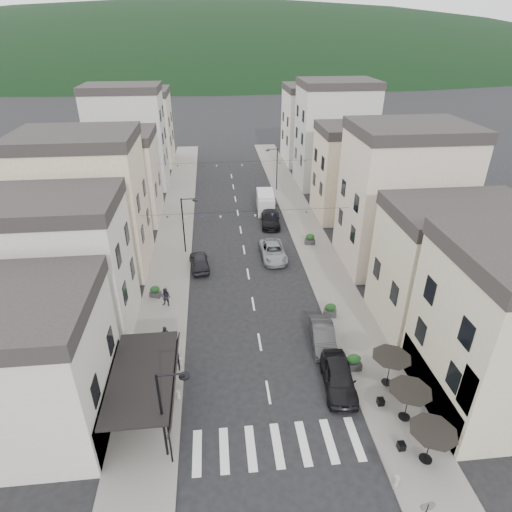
{
  "coord_description": "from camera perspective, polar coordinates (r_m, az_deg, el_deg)",
  "views": [
    {
      "loc": [
        -2.86,
        -13.89,
        20.92
      ],
      "look_at": [
        0.45,
        18.06,
        3.5
      ],
      "focal_mm": 30.0,
      "sensor_mm": 36.0,
      "label": 1
    }
  ],
  "objects": [
    {
      "name": "ground",
      "position": [
        25.27,
        3.6,
        -27.48
      ],
      "size": [
        700.0,
        700.0,
        0.0
      ],
      "primitive_type": "plane",
      "color": "black",
      "rests_on": "ground"
    },
    {
      "name": "bollards",
      "position": [
        28.36,
        1.79,
        -17.83
      ],
      "size": [
        11.66,
        10.26,
        0.6
      ],
      "color": "gray",
      "rests_on": "ground"
    },
    {
      "name": "cafe_terrace",
      "position": [
        27.1,
        19.79,
        -16.91
      ],
      "size": [
        2.5,
        8.1,
        2.53
      ],
      "color": "black",
      "rests_on": "ground"
    },
    {
      "name": "pedestrian_b",
      "position": [
        36.49,
        -11.91,
        -5.41
      ],
      "size": [
        0.98,
        0.87,
        1.67
      ],
      "primitive_type": "imported",
      "rotation": [
        0.0,
        0.0,
        -0.35
      ],
      "color": "black",
      "rests_on": "sidewalk_left"
    },
    {
      "name": "parked_car_b",
      "position": [
        32.37,
        8.9,
        -10.47
      ],
      "size": [
        2.04,
        4.7,
        1.5
      ],
      "primitive_type": "imported",
      "rotation": [
        0.0,
        0.0,
        -0.1
      ],
      "color": "#2F2F31",
      "rests_on": "ground"
    },
    {
      "name": "streetlamp_left_far",
      "position": [
        43.55,
        -9.36,
        4.78
      ],
      "size": [
        1.7,
        0.56,
        6.0
      ],
      "color": "black",
      "rests_on": "ground"
    },
    {
      "name": "streetlamp_left_near",
      "position": [
        23.62,
        -11.87,
        -19.15
      ],
      "size": [
        1.7,
        0.56,
        6.0
      ],
      "color": "black",
      "rests_on": "ground"
    },
    {
      "name": "planter_lb",
      "position": [
        38.01,
        -13.3,
        -4.65
      ],
      "size": [
        1.06,
        0.81,
        1.05
      ],
      "rotation": [
        0.0,
        0.0,
        -0.35
      ],
      "color": "#2B2B2D",
      "rests_on": "sidewalk_left"
    },
    {
      "name": "parked_car_a",
      "position": [
        29.23,
        10.97,
        -15.6
      ],
      "size": [
        2.4,
        5.03,
        1.66
      ],
      "primitive_type": "imported",
      "rotation": [
        0.0,
        0.0,
        -0.09
      ],
      "color": "black",
      "rests_on": "ground"
    },
    {
      "name": "parked_car_d",
      "position": [
        50.71,
        1.96,
        5.03
      ],
      "size": [
        2.6,
        5.41,
        1.52
      ],
      "primitive_type": "imported",
      "rotation": [
        0.0,
        0.0,
        -0.09
      ],
      "color": "black",
      "rests_on": "ground"
    },
    {
      "name": "planter_la",
      "position": [
        31.07,
        -11.13,
        -12.96
      ],
      "size": [
        1.0,
        0.63,
        1.06
      ],
      "rotation": [
        0.0,
        0.0,
        0.13
      ],
      "color": "#29292B",
      "rests_on": "sidewalk_left"
    },
    {
      "name": "buildings_row_left",
      "position": [
        54.97,
        -18.28,
        11.44
      ],
      "size": [
        10.2,
        54.16,
        14.0
      ],
      "color": "beige",
      "rests_on": "ground"
    },
    {
      "name": "streetlamp_right_far",
      "position": [
        61.02,
        2.56,
        12.05
      ],
      "size": [
        1.7,
        0.56,
        6.0
      ],
      "color": "black",
      "rests_on": "ground"
    },
    {
      "name": "bunting_near",
      "position": [
        39.11,
        -1.26,
        5.48
      ],
      "size": [
        19.0,
        0.28,
        0.62
      ],
      "color": "black",
      "rests_on": "ground"
    },
    {
      "name": "traffic_sign",
      "position": [
        23.31,
        21.73,
        -29.11
      ],
      "size": [
        0.7,
        0.07,
        2.7
      ],
      "color": "black",
      "rests_on": "ground"
    },
    {
      "name": "sidewalk_right",
      "position": [
        51.46,
        6.24,
        4.38
      ],
      "size": [
        4.0,
        76.0,
        0.12
      ],
      "primitive_type": "cube",
      "color": "slate",
      "rests_on": "ground"
    },
    {
      "name": "boutique_awning",
      "position": [
        26.33,
        -14.39,
        -15.21
      ],
      "size": [
        3.77,
        7.5,
        3.28
      ],
      "color": "black",
      "rests_on": "ground"
    },
    {
      "name": "pedestrian_a",
      "position": [
        32.24,
        -11.94,
        -10.49
      ],
      "size": [
        0.67,
        0.49,
        1.71
      ],
      "primitive_type": "imported",
      "rotation": [
        0.0,
        0.0,
        0.14
      ],
      "color": "black",
      "rests_on": "sidewalk_left"
    },
    {
      "name": "buildings_row_right",
      "position": [
        55.35,
        12.9,
        12.47
      ],
      "size": [
        10.2,
        54.16,
        14.5
      ],
      "color": "#BFB298",
      "rests_on": "ground"
    },
    {
      "name": "planter_rb",
      "position": [
        35.21,
        9.86,
        -7.1
      ],
      "size": [
        1.16,
        0.88,
        1.15
      ],
      "rotation": [
        0.0,
        0.0,
        -0.34
      ],
      "color": "#333336",
      "rests_on": "sidewalk_right"
    },
    {
      "name": "delivery_van",
      "position": [
        54.6,
        1.27,
        7.32
      ],
      "size": [
        2.39,
        5.32,
        2.49
      ],
      "rotation": [
        0.0,
        0.0,
        -0.06
      ],
      "color": "silver",
      "rests_on": "ground"
    },
    {
      "name": "bunting_far",
      "position": [
        54.16,
        -2.71,
        12.07
      ],
      "size": [
        19.0,
        0.28,
        0.62
      ],
      "color": "black",
      "rests_on": "ground"
    },
    {
      "name": "planter_rc",
      "position": [
        46.15,
        7.21,
        2.25
      ],
      "size": [
        1.12,
        0.68,
        1.2
      ],
      "rotation": [
        0.0,
        0.0,
        -0.09
      ],
      "color": "#2D2D30",
      "rests_on": "sidewalk_right"
    },
    {
      "name": "hill_backdrop",
      "position": [
        314.6,
        -5.91,
        24.52
      ],
      "size": [
        640.0,
        360.0,
        70.0
      ],
      "primitive_type": "ellipsoid",
      "color": "black",
      "rests_on": "ground"
    },
    {
      "name": "sidewalk_left",
      "position": [
        50.62,
        -10.66,
        3.62
      ],
      "size": [
        4.0,
        76.0,
        0.12
      ],
      "primitive_type": "cube",
      "color": "slate",
      "rests_on": "ground"
    },
    {
      "name": "parked_car_c",
      "position": [
        43.24,
        2.29,
        0.61
      ],
      "size": [
        2.49,
        5.28,
        1.46
      ],
      "primitive_type": "imported",
      "rotation": [
        0.0,
        0.0,
        0.01
      ],
      "color": "gray",
      "rests_on": "ground"
    },
    {
      "name": "parked_car_e",
      "position": [
        41.75,
        -7.56,
        -0.73
      ],
      "size": [
        2.21,
        4.45,
        1.46
      ],
      "primitive_type": "imported",
      "rotation": [
        0.0,
        0.0,
        3.26
      ],
      "color": "black",
      "rests_on": "ground"
    },
    {
      "name": "planter_ra",
      "position": [
        30.63,
        12.85,
        -13.66
      ],
      "size": [
        1.16,
        0.7,
        1.25
      ],
      "rotation": [
        0.0,
        0.0,
        0.08
      ],
      "color": "#29292C",
      "rests_on": "sidewalk_right"
    }
  ]
}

